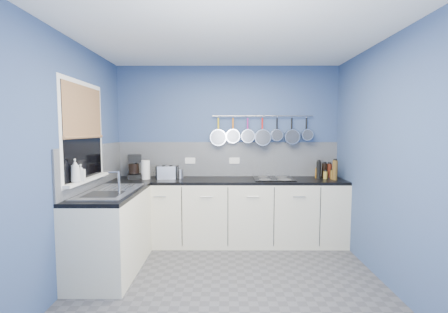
{
  "coord_description": "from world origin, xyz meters",
  "views": [
    {
      "loc": [
        -0.03,
        -3.1,
        1.57
      ],
      "look_at": [
        -0.05,
        0.75,
        1.25
      ],
      "focal_mm": 25.17,
      "sensor_mm": 36.0,
      "label": 1
    }
  ],
  "objects_px": {
    "soap_bottle_b": "(81,172)",
    "hob": "(273,179)",
    "paper_towel": "(146,170)",
    "canister": "(180,174)",
    "soap_bottle_a": "(75,171)",
    "coffee_maker": "(134,167)",
    "toaster": "(167,172)"
  },
  "relations": [
    {
      "from": "coffee_maker",
      "to": "hob",
      "type": "bearing_deg",
      "value": -19.21
    },
    {
      "from": "soap_bottle_a",
      "to": "hob",
      "type": "height_order",
      "value": "soap_bottle_a"
    },
    {
      "from": "soap_bottle_b",
      "to": "coffee_maker",
      "type": "height_order",
      "value": "coffee_maker"
    },
    {
      "from": "coffee_maker",
      "to": "toaster",
      "type": "relative_size",
      "value": 1.21
    },
    {
      "from": "toaster",
      "to": "canister",
      "type": "height_order",
      "value": "toaster"
    },
    {
      "from": "paper_towel",
      "to": "hob",
      "type": "bearing_deg",
      "value": 0.29
    },
    {
      "from": "coffee_maker",
      "to": "canister",
      "type": "relative_size",
      "value": 2.69
    },
    {
      "from": "soap_bottle_a",
      "to": "toaster",
      "type": "xyz_separation_m",
      "value": [
        0.69,
        1.24,
        -0.18
      ]
    },
    {
      "from": "paper_towel",
      "to": "toaster",
      "type": "height_order",
      "value": "paper_towel"
    },
    {
      "from": "canister",
      "to": "paper_towel",
      "type": "bearing_deg",
      "value": -167.69
    },
    {
      "from": "soap_bottle_b",
      "to": "toaster",
      "type": "height_order",
      "value": "soap_bottle_b"
    },
    {
      "from": "soap_bottle_b",
      "to": "hob",
      "type": "xyz_separation_m",
      "value": [
        2.16,
        1.09,
        -0.23
      ]
    },
    {
      "from": "toaster",
      "to": "canister",
      "type": "relative_size",
      "value": 2.23
    },
    {
      "from": "paper_towel",
      "to": "hob",
      "type": "relative_size",
      "value": 0.48
    },
    {
      "from": "coffee_maker",
      "to": "canister",
      "type": "distance_m",
      "value": 0.64
    },
    {
      "from": "paper_towel",
      "to": "canister",
      "type": "distance_m",
      "value": 0.48
    },
    {
      "from": "toaster",
      "to": "hob",
      "type": "bearing_deg",
      "value": -10.78
    },
    {
      "from": "toaster",
      "to": "hob",
      "type": "relative_size",
      "value": 0.51
    },
    {
      "from": "soap_bottle_a",
      "to": "canister",
      "type": "bearing_deg",
      "value": 56.55
    },
    {
      "from": "paper_towel",
      "to": "soap_bottle_b",
      "type": "bearing_deg",
      "value": -110.17
    },
    {
      "from": "soap_bottle_b",
      "to": "coffee_maker",
      "type": "xyz_separation_m",
      "value": [
        0.23,
        1.11,
        -0.07
      ]
    },
    {
      "from": "soap_bottle_a",
      "to": "hob",
      "type": "relative_size",
      "value": 0.44
    },
    {
      "from": "canister",
      "to": "hob",
      "type": "xyz_separation_m",
      "value": [
        1.3,
        -0.09,
        -0.06
      ]
    },
    {
      "from": "soap_bottle_b",
      "to": "hob",
      "type": "bearing_deg",
      "value": 26.7
    },
    {
      "from": "soap_bottle_b",
      "to": "paper_towel",
      "type": "bearing_deg",
      "value": 69.83
    },
    {
      "from": "soap_bottle_a",
      "to": "paper_towel",
      "type": "relative_size",
      "value": 0.93
    },
    {
      "from": "soap_bottle_b",
      "to": "canister",
      "type": "height_order",
      "value": "soap_bottle_b"
    },
    {
      "from": "soap_bottle_b",
      "to": "toaster",
      "type": "bearing_deg",
      "value": 58.41
    },
    {
      "from": "soap_bottle_b",
      "to": "hob",
      "type": "distance_m",
      "value": 2.43
    },
    {
      "from": "soap_bottle_b",
      "to": "canister",
      "type": "relative_size",
      "value": 1.39
    },
    {
      "from": "soap_bottle_a",
      "to": "canister",
      "type": "xyz_separation_m",
      "value": [
        0.86,
        1.3,
        -0.21
      ]
    },
    {
      "from": "coffee_maker",
      "to": "paper_towel",
      "type": "bearing_deg",
      "value": -30.24
    }
  ]
}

